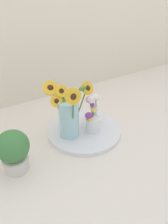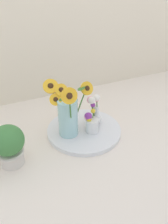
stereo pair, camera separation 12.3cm
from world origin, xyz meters
The scene contains 6 objects.
ground_plane centered at (0.00, 0.00, 0.00)m, with size 6.00×6.00×0.00m, color silver.
serving_tray centered at (-0.01, 0.03, 0.01)m, with size 0.43×0.43×0.02m.
mason_jar_sunflowers centered at (-0.11, 0.03, 0.16)m, with size 0.25×0.23×0.34m.
vase_small_center centered at (0.02, -0.01, 0.08)m, with size 0.08×0.08×0.13m.
vase_bulb_right centered at (0.07, 0.05, 0.12)m, with size 0.09×0.08×0.21m.
potted_plant centered at (-0.44, -0.04, 0.12)m, with size 0.15×0.15×0.22m.
Camera 2 is at (-0.46, -0.91, 0.79)m, focal length 35.00 mm.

